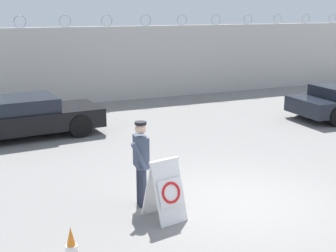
% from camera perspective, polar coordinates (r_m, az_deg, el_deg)
% --- Properties ---
extents(ground_plane, '(90.00, 90.00, 0.00)m').
position_cam_1_polar(ground_plane, '(9.53, 8.59, -9.12)').
color(ground_plane, gray).
extents(perimeter_wall, '(36.00, 0.30, 3.50)m').
position_cam_1_polar(perimeter_wall, '(19.20, -9.72, 7.32)').
color(perimeter_wall, beige).
rests_on(perimeter_wall, ground_plane).
extents(barricade_sign, '(0.69, 0.79, 1.13)m').
position_cam_1_polar(barricade_sign, '(8.51, -0.30, -7.78)').
color(barricade_sign, white).
rests_on(barricade_sign, ground_plane).
extents(security_guard, '(0.42, 0.61, 1.68)m').
position_cam_1_polar(security_guard, '(8.96, -3.32, -4.17)').
color(security_guard, '#232838').
rests_on(security_guard, ground_plane).
extents(traffic_cone_near, '(0.40, 0.40, 0.76)m').
position_cam_1_polar(traffic_cone_near, '(7.00, -11.66, -14.82)').
color(traffic_cone_near, orange).
rests_on(traffic_cone_near, ground_plane).
extents(parked_car_front_coupe, '(4.40, 2.18, 1.20)m').
position_cam_1_polar(parked_car_front_coupe, '(14.57, -16.90, 1.14)').
color(parked_car_front_coupe, black).
rests_on(parked_car_front_coupe, ground_plane).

